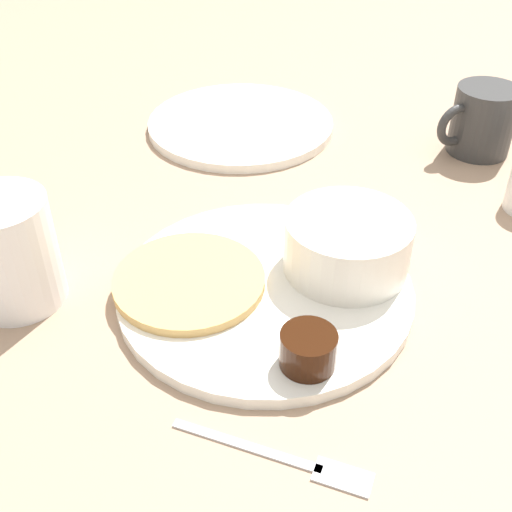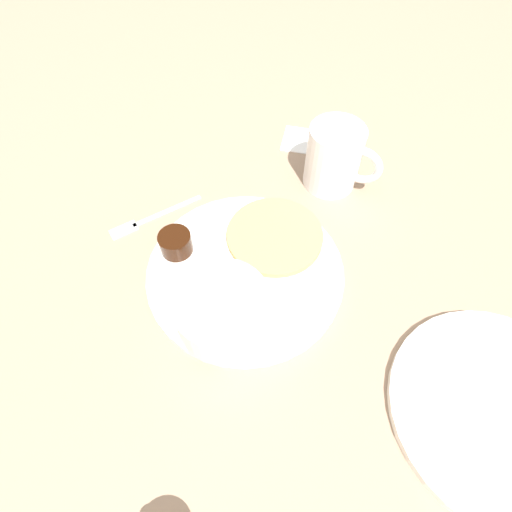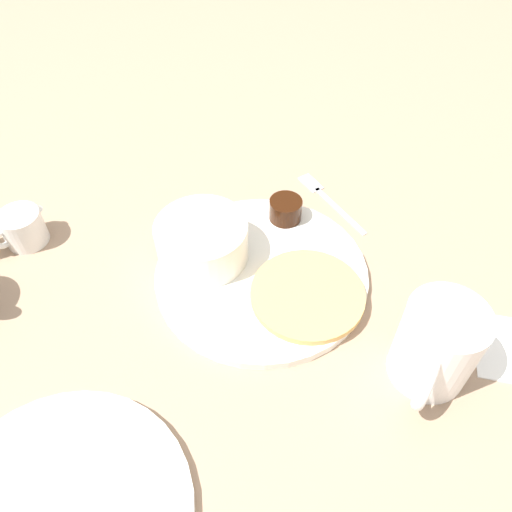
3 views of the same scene
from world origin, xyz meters
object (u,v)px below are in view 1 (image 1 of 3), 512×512
Objects in this scene: plate at (265,289)px; fork at (294,460)px; second_mug at (482,121)px; coffee_mug at (9,250)px; bowl at (347,242)px.

plate is 2.01× the size of fork.
fork is 0.53m from second_mug.
plate is 0.39m from second_mug.
second_mug is (0.20, -0.48, 0.04)m from fork.
plate is at bearing -128.25° from coffee_mug.
coffee_mug reaches higher than bowl.
bowl is at bearing -110.05° from plate.
bowl reaches higher than plate.
coffee_mug is 0.57m from second_mug.
bowl is 1.03× the size of coffee_mug.
second_mug reaches higher than fork.
fork is at bearing -164.94° from coffee_mug.
second_mug is (0.08, -0.31, 0.00)m from bowl.
second_mug is (0.05, -0.39, 0.04)m from plate.
fork is 1.28× the size of second_mug.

